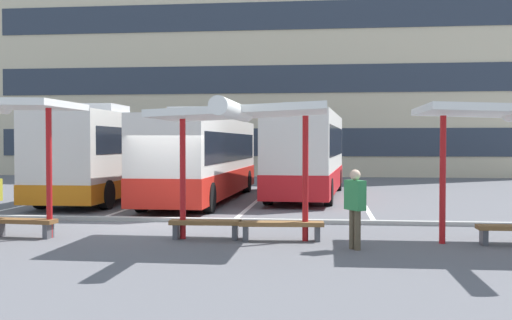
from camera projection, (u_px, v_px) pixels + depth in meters
name	position (u px, v px, depth m)	size (l,w,h in m)	color
ground_plane	(159.00, 223.00, 17.65)	(160.00, 160.00, 0.00)	slate
terminal_building	(265.00, 36.00, 47.60)	(38.45, 13.11, 23.67)	beige
coach_bus_0	(115.00, 155.00, 25.55)	(2.68, 11.84, 3.74)	silver
coach_bus_1	(203.00, 159.00, 24.35)	(2.69, 11.76, 3.55)	silver
coach_bus_2	(308.00, 155.00, 26.02)	(3.12, 10.51, 3.83)	silver
lane_stripe_0	(64.00, 197.00, 25.85)	(0.16, 14.00, 0.01)	white
lane_stripe_1	(160.00, 198.00, 25.39)	(0.16, 14.00, 0.01)	white
lane_stripe_2	(259.00, 199.00, 24.93)	(0.16, 14.00, 0.01)	white
lane_stripe_3	(362.00, 200.00, 24.46)	(0.16, 14.00, 0.01)	white
bench_2	(23.00, 224.00, 14.92)	(1.64, 0.55, 0.45)	brown
waiting_shelter_2	(242.00, 115.00, 14.23)	(3.91, 5.07, 3.15)	red
bench_3	(206.00, 225.00, 14.68)	(1.72, 0.50, 0.45)	brown
bench_4	(281.00, 226.00, 14.42)	(1.99, 0.56, 0.45)	brown
platform_kerb	(161.00, 219.00, 17.94)	(44.00, 0.24, 0.12)	#ADADA8
waiting_passenger_0	(355.00, 203.00, 13.24)	(0.46, 0.53, 1.71)	brown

